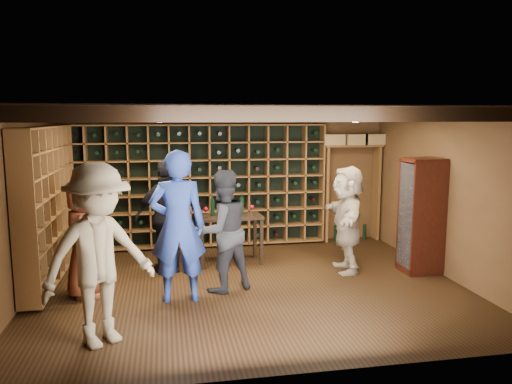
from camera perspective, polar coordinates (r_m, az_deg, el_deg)
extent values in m
plane|color=black|center=(7.24, -0.72, -10.73)|extent=(6.00, 6.00, 0.00)
plane|color=brown|center=(9.38, -3.34, 1.55)|extent=(6.00, 0.00, 6.00)
plane|color=brown|center=(4.54, 4.66, -6.04)|extent=(6.00, 0.00, 6.00)
plane|color=brown|center=(7.08, -25.45, -1.56)|extent=(0.00, 5.00, 5.00)
plane|color=brown|center=(8.00, 20.95, -0.22)|extent=(0.00, 5.00, 5.00)
plane|color=black|center=(6.84, -0.76, 9.47)|extent=(6.00, 6.00, 0.00)
cube|color=black|center=(5.26, 2.23, 8.86)|extent=(5.90, 0.18, 0.16)
cube|color=black|center=(6.34, 0.02, 8.82)|extent=(5.90, 0.18, 0.16)
cube|color=black|center=(7.43, -1.55, 8.78)|extent=(5.90, 0.18, 0.16)
cube|color=black|center=(8.51, -2.72, 8.74)|extent=(5.90, 0.18, 0.16)
cylinder|color=black|center=(6.74, -10.98, 8.39)|extent=(0.10, 0.10, 0.10)
cylinder|color=black|center=(7.28, 1.05, 8.55)|extent=(0.10, 0.10, 0.10)
cylinder|color=black|center=(6.93, 11.29, 8.38)|extent=(0.10, 0.10, 0.10)
cylinder|color=black|center=(7.99, -3.66, 8.53)|extent=(0.10, 0.10, 0.10)
cube|color=brown|center=(9.17, -6.45, 0.73)|extent=(4.65, 0.30, 2.20)
cube|color=black|center=(9.17, -6.45, 0.73)|extent=(4.56, 0.02, 2.16)
cube|color=brown|center=(7.84, -22.67, -1.22)|extent=(0.30, 2.65, 2.20)
cube|color=black|center=(7.84, -22.67, -1.22)|extent=(0.29, 0.02, 2.16)
cube|color=brown|center=(9.74, 10.97, 5.22)|extent=(1.15, 0.32, 0.04)
cube|color=brown|center=(10.04, 13.59, -0.05)|extent=(0.05, 0.28, 1.85)
cube|color=brown|center=(9.66, 7.95, -0.22)|extent=(0.05, 0.28, 1.85)
cube|color=tan|center=(9.60, 8.76, 5.95)|extent=(0.40, 0.30, 0.20)
cube|color=tan|center=(9.76, 11.27, 5.92)|extent=(0.40, 0.30, 0.20)
cube|color=tan|center=(9.89, 13.16, 5.90)|extent=(0.40, 0.30, 0.20)
cube|color=#34110A|center=(8.28, 18.11, -8.29)|extent=(0.55, 0.50, 0.10)
cube|color=#34110A|center=(8.09, 18.39, -2.51)|extent=(0.55, 0.50, 1.70)
cube|color=white|center=(7.96, 16.75, -2.60)|extent=(0.01, 0.46, 1.60)
cube|color=#34110A|center=(8.09, 18.39, -2.51)|extent=(0.50, 0.44, 0.02)
sphere|color=#59260C|center=(8.06, 18.30, -1.82)|extent=(0.18, 0.18, 0.18)
imported|color=navy|center=(6.54, -8.92, -3.90)|extent=(0.72, 0.48, 1.99)
imported|color=black|center=(6.88, -3.84, -4.46)|extent=(1.00, 0.90, 1.69)
imported|color=maroon|center=(7.04, -19.04, -4.98)|extent=(0.53, 0.80, 1.60)
imported|color=black|center=(7.78, -10.04, -2.84)|extent=(1.09, 0.63, 1.74)
imported|color=gray|center=(5.48, -17.53, -6.93)|extent=(1.44, 1.29, 1.93)
imported|color=tan|center=(7.88, 10.38, -3.05)|extent=(0.73, 1.59, 1.65)
cube|color=black|center=(8.16, -3.08, -2.85)|extent=(1.09, 0.60, 0.04)
cube|color=black|center=(7.96, -6.21, -6.13)|extent=(0.06, 0.06, 0.76)
cube|color=black|center=(8.14, 0.63, -5.74)|extent=(0.06, 0.06, 0.76)
cube|color=black|center=(8.38, -6.63, -5.38)|extent=(0.06, 0.06, 0.76)
cube|color=black|center=(8.56, -0.14, -5.03)|extent=(0.06, 0.06, 0.76)
cylinder|color=black|center=(8.13, -4.99, -1.76)|extent=(0.07, 0.07, 0.28)
cylinder|color=black|center=(8.16, -3.45, -1.69)|extent=(0.07, 0.07, 0.28)
cylinder|color=black|center=(8.22, -1.63, -1.61)|extent=(0.07, 0.07, 0.28)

